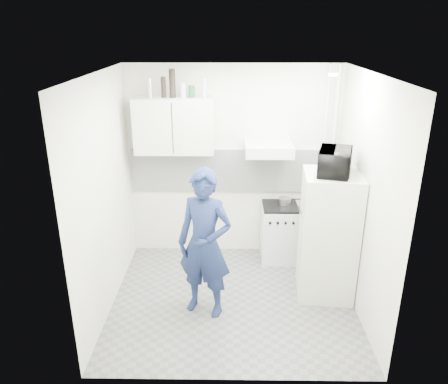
{
  "coord_description": "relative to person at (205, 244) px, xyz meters",
  "views": [
    {
      "loc": [
        -0.04,
        -4.36,
        3.05
      ],
      "look_at": [
        -0.11,
        0.3,
        1.25
      ],
      "focal_mm": 35.0,
      "sensor_mm": 36.0,
      "label": 1
    }
  ],
  "objects": [
    {
      "name": "floor",
      "position": [
        0.31,
        0.2,
        -0.84
      ],
      "size": [
        2.8,
        2.8,
        0.0
      ],
      "primitive_type": "plane",
      "color": "#51514F",
      "rests_on": "ground"
    },
    {
      "name": "pipe_a",
      "position": [
        1.61,
        1.37,
        0.46
      ],
      "size": [
        0.05,
        0.05,
        2.6
      ],
      "primitive_type": "cylinder",
      "color": "silver",
      "rests_on": "floor"
    },
    {
      "name": "saucepan",
      "position": [
        1.0,
        1.24,
        -0.0
      ],
      "size": [
        0.16,
        0.16,
        0.09
      ],
      "primitive_type": "cylinder",
      "color": "silver",
      "rests_on": "stove_top"
    },
    {
      "name": "stove",
      "position": [
        0.94,
        1.2,
        -0.46
      ],
      "size": [
        0.48,
        0.48,
        0.77
      ],
      "primitive_type": "cube",
      "color": "silver",
      "rests_on": "floor"
    },
    {
      "name": "fridge",
      "position": [
        1.41,
        0.39,
        -0.08
      ],
      "size": [
        0.68,
        0.68,
        1.51
      ],
      "primitive_type": "cube",
      "rotation": [
        0.0,
        0.0,
        -0.09
      ],
      "color": "beige",
      "rests_on": "floor"
    },
    {
      "name": "wall_back",
      "position": [
        0.31,
        1.45,
        0.46
      ],
      "size": [
        2.8,
        0.0,
        2.8
      ],
      "primitive_type": "plane",
      "rotation": [
        1.57,
        0.0,
        0.0
      ],
      "color": "white",
      "rests_on": "floor"
    },
    {
      "name": "bottle_c",
      "position": [
        -0.55,
        1.27,
        1.49
      ],
      "size": [
        0.06,
        0.06,
        0.25
      ],
      "primitive_type": "cylinder",
      "color": "black",
      "rests_on": "upper_cabinet"
    },
    {
      "name": "canister_a",
      "position": [
        -0.31,
        1.27,
        1.45
      ],
      "size": [
        0.07,
        0.07,
        0.18
      ],
      "primitive_type": "cylinder",
      "color": "#B2B7BC",
      "rests_on": "upper_cabinet"
    },
    {
      "name": "pipe_b",
      "position": [
        1.49,
        1.37,
        0.46
      ],
      "size": [
        0.04,
        0.04,
        2.6
      ],
      "primitive_type": "cylinder",
      "color": "silver",
      "rests_on": "floor"
    },
    {
      "name": "wall_left",
      "position": [
        -1.09,
        0.2,
        0.46
      ],
      "size": [
        0.0,
        2.6,
        2.6
      ],
      "primitive_type": "plane",
      "rotation": [
        1.57,
        0.0,
        1.57
      ],
      "color": "white",
      "rests_on": "floor"
    },
    {
      "name": "bottle_b",
      "position": [
        -0.72,
        1.27,
        1.48
      ],
      "size": [
        0.06,
        0.06,
        0.23
      ],
      "primitive_type": "cylinder",
      "color": "silver",
      "rests_on": "upper_cabinet"
    },
    {
      "name": "canister_b",
      "position": [
        -0.21,
        1.27,
        1.43
      ],
      "size": [
        0.08,
        0.08,
        0.15
      ],
      "primitive_type": "cylinder",
      "color": "#144C1E",
      "rests_on": "upper_cabinet"
    },
    {
      "name": "bottle_e",
      "position": [
        -0.05,
        1.27,
        1.48
      ],
      "size": [
        0.06,
        0.06,
        0.24
      ],
      "primitive_type": "cylinder",
      "color": "#B2B7BC",
      "rests_on": "upper_cabinet"
    },
    {
      "name": "microwave",
      "position": [
        1.41,
        0.39,
        0.81
      ],
      "size": [
        0.57,
        0.46,
        0.28
      ],
      "primitive_type": "imported",
      "rotation": [
        0.0,
        0.0,
        1.29
      ],
      "color": "black",
      "rests_on": "fridge"
    },
    {
      "name": "range_hood",
      "position": [
        0.76,
        1.2,
        0.73
      ],
      "size": [
        0.6,
        0.5,
        0.14
      ],
      "primitive_type": "cube",
      "color": "silver",
      "rests_on": "wall_back"
    },
    {
      "name": "backsplash",
      "position": [
        0.31,
        1.43,
        0.36
      ],
      "size": [
        2.74,
        0.03,
        0.6
      ],
      "primitive_type": "cube",
      "color": "white",
      "rests_on": "wall_back"
    },
    {
      "name": "ceiling",
      "position": [
        0.31,
        0.2,
        1.76
      ],
      "size": [
        2.8,
        2.8,
        0.0
      ],
      "primitive_type": "plane",
      "color": "white",
      "rests_on": "wall_back"
    },
    {
      "name": "ceiling_spot_fixture",
      "position": [
        1.31,
        0.4,
        1.73
      ],
      "size": [
        0.1,
        0.1,
        0.02
      ],
      "primitive_type": "cylinder",
      "color": "white",
      "rests_on": "ceiling"
    },
    {
      "name": "upper_cabinet",
      "position": [
        -0.44,
        1.27,
        1.01
      ],
      "size": [
        1.0,
        0.35,
        0.7
      ],
      "primitive_type": "cube",
      "color": "beige",
      "rests_on": "wall_back"
    },
    {
      "name": "person",
      "position": [
        0.0,
        0.0,
        0.0
      ],
      "size": [
        0.71,
        0.59,
        1.68
      ],
      "primitive_type": "imported",
      "rotation": [
        0.0,
        0.0,
        -0.35
      ],
      "color": "#172349",
      "rests_on": "floor"
    },
    {
      "name": "bottle_d",
      "position": [
        -0.44,
        1.27,
        1.53
      ],
      "size": [
        0.08,
        0.08,
        0.34
      ],
      "primitive_type": "cylinder",
      "color": "black",
      "rests_on": "upper_cabinet"
    },
    {
      "name": "stove_top",
      "position": [
        0.94,
        1.2,
        -0.06
      ],
      "size": [
        0.46,
        0.46,
        0.03
      ],
      "primitive_type": "cube",
      "color": "black",
      "rests_on": "stove"
    },
    {
      "name": "wall_right",
      "position": [
        1.71,
        0.2,
        0.46
      ],
      "size": [
        0.0,
        2.6,
        2.6
      ],
      "primitive_type": "plane",
      "rotation": [
        1.57,
        0.0,
        -1.57
      ],
      "color": "white",
      "rests_on": "floor"
    }
  ]
}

